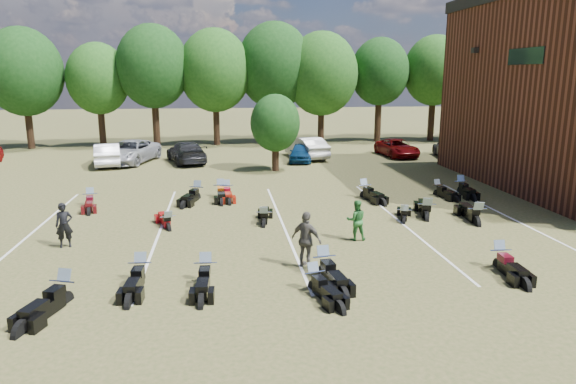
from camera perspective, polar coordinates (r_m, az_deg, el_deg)
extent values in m
plane|color=brown|center=(19.12, 9.58, -5.94)|extent=(160.00, 160.00, 0.00)
imported|color=silver|center=(37.44, -19.44, 3.97)|extent=(2.52, 4.90, 1.54)
imported|color=gray|center=(38.00, -17.14, 4.29)|extent=(4.13, 6.24, 1.59)
imported|color=black|center=(37.15, -11.24, 4.35)|extent=(3.41, 5.51, 1.49)
imported|color=navy|center=(36.97, 1.49, 4.42)|extent=(2.38, 4.11, 1.31)
imported|color=#9E9F9A|center=(38.41, 2.09, 4.95)|extent=(2.82, 5.13, 1.60)
imported|color=#5E0507|center=(40.23, 12.02, 4.82)|extent=(2.55, 4.85, 1.30)
imported|color=#393A3E|center=(40.41, 17.81, 4.65)|extent=(2.91, 5.39, 1.48)
imported|color=black|center=(20.22, -23.62, -3.39)|extent=(0.68, 0.53, 1.64)
imported|color=#286A2B|center=(19.50, 7.59, -3.12)|extent=(0.79, 0.63, 1.55)
imported|color=#514C45|center=(16.59, 2.07, -5.32)|extent=(1.12, 1.07, 1.87)
cube|color=black|center=(32.83, 20.05, 14.58)|extent=(0.30, 0.40, 0.30)
cube|color=black|center=(28.50, 24.87, 13.53)|extent=(0.06, 3.00, 0.80)
cylinder|color=black|center=(48.99, -26.09, 6.85)|extent=(0.58, 0.58, 4.08)
ellipsoid|color=#1E4C19|center=(48.82, -26.60, 11.85)|extent=(6.00, 6.00, 6.90)
cylinder|color=black|center=(47.64, -20.35, 7.22)|extent=(0.58, 0.58, 4.08)
ellipsoid|color=#1E4C19|center=(47.47, -20.76, 12.37)|extent=(6.00, 6.00, 6.90)
cylinder|color=black|center=(46.79, -14.33, 7.53)|extent=(0.57, 0.58, 4.08)
ellipsoid|color=#1E4C19|center=(46.61, -14.63, 12.78)|extent=(6.00, 6.00, 6.90)
cylinder|color=black|center=(46.46, -8.14, 7.76)|extent=(0.57, 0.58, 4.08)
ellipsoid|color=#1E4C19|center=(46.28, -8.32, 13.06)|extent=(6.00, 6.00, 6.90)
cylinder|color=black|center=(46.67, -1.94, 7.90)|extent=(0.58, 0.58, 4.08)
ellipsoid|color=#1E4C19|center=(46.49, -1.98, 13.18)|extent=(6.00, 6.00, 6.90)
cylinder|color=black|center=(47.41, 4.15, 7.96)|extent=(0.57, 0.58, 4.08)
ellipsoid|color=#1E4C19|center=(47.23, 4.23, 13.15)|extent=(6.00, 6.00, 6.90)
cylinder|color=black|center=(48.65, 9.98, 7.92)|extent=(0.57, 0.58, 4.08)
ellipsoid|color=#1E4C19|center=(48.48, 10.19, 12.98)|extent=(6.00, 6.00, 6.90)
cylinder|color=black|center=(50.36, 15.47, 7.82)|extent=(0.57, 0.58, 4.08)
ellipsoid|color=#1E4C19|center=(50.19, 15.77, 12.70)|extent=(6.00, 6.00, 6.90)
cylinder|color=black|center=(52.49, 20.56, 7.66)|extent=(0.58, 0.58, 4.08)
ellipsoid|color=#1E4C19|center=(52.33, 20.94, 12.33)|extent=(6.00, 6.00, 6.90)
cylinder|color=black|center=(55.00, 25.21, 7.46)|extent=(0.58, 0.58, 4.08)
ellipsoid|color=#1E4C19|center=(54.85, 25.65, 11.91)|extent=(6.00, 6.00, 6.90)
cylinder|color=black|center=(33.36, -1.40, 4.00)|extent=(0.24, 0.24, 1.90)
sphere|color=#1E4C19|center=(33.10, -1.42, 7.68)|extent=(3.20, 3.20, 3.20)
cube|color=silver|center=(22.49, -26.80, -4.29)|extent=(0.10, 14.00, 0.01)
cube|color=silver|center=(21.33, -14.02, -4.14)|extent=(0.10, 14.00, 0.01)
cube|color=silver|center=(21.32, -0.53, -3.75)|extent=(0.10, 14.00, 0.01)
cube|color=silver|center=(22.45, 12.27, -3.19)|extent=(0.10, 14.00, 0.01)
cube|color=silver|center=(24.56, 23.34, -2.58)|extent=(0.10, 14.00, 0.01)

